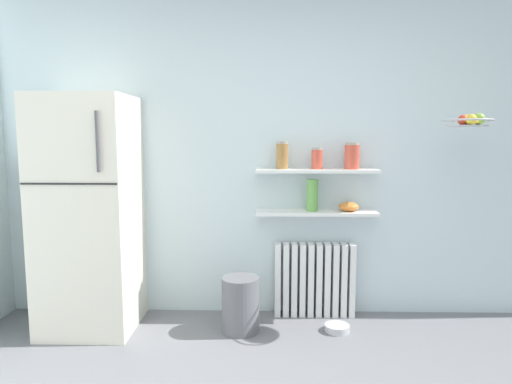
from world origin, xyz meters
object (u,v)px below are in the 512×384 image
object	(u,v)px
storage_jar_1	(317,158)
storage_jar_2	(352,156)
storage_jar_0	(282,155)
refrigerator	(90,214)
radiator	(314,280)
shelf_bowl	(349,207)
trash_bin	(240,304)
pet_food_bowl	(337,328)
vase	(312,195)
hanging_fruit_basket	(469,121)

from	to	relation	value
storage_jar_1	storage_jar_2	xyz separation A→B (m)	(0.27, 0.00, 0.02)
storage_jar_1	storage_jar_2	world-z (taller)	storage_jar_2
storage_jar_0	storage_jar_1	bearing A→B (deg)	0.00
refrigerator	radiator	world-z (taller)	refrigerator
radiator	shelf_bowl	bearing A→B (deg)	-6.73
trash_bin	pet_food_bowl	distance (m)	0.74
storage_jar_0	vase	xyz separation A→B (m)	(0.24, 0.00, -0.31)
trash_bin	shelf_bowl	bearing A→B (deg)	18.87
storage_jar_0	shelf_bowl	xyz separation A→B (m)	(0.52, 0.00, -0.40)
radiator	vase	distance (m)	0.69
radiator	shelf_bowl	xyz separation A→B (m)	(0.25, -0.03, 0.60)
refrigerator	trash_bin	xyz separation A→B (m)	(1.13, -0.07, -0.66)
shelf_bowl	radiator	bearing A→B (deg)	173.27
pet_food_bowl	storage_jar_0	bearing A→B (deg)	146.15
storage_jar_1	hanging_fruit_basket	bearing A→B (deg)	-14.43
trash_bin	storage_jar_1	bearing A→B (deg)	26.16
storage_jar_1	shelf_bowl	size ratio (longest dim) A/B	1.07
refrigerator	pet_food_bowl	distance (m)	2.04
storage_jar_0	pet_food_bowl	distance (m)	1.37
refrigerator	hanging_fruit_basket	bearing A→B (deg)	-1.07
radiator	hanging_fruit_basket	distance (m)	1.65
vase	hanging_fruit_basket	size ratio (longest dim) A/B	0.73
pet_food_bowl	hanging_fruit_basket	bearing A→B (deg)	0.52
storage_jar_1	pet_food_bowl	bearing A→B (deg)	-62.98
storage_jar_1	vase	world-z (taller)	storage_jar_1
radiator	shelf_bowl	distance (m)	0.66
refrigerator	shelf_bowl	xyz separation A→B (m)	(1.96, 0.21, 0.03)
radiator	hanging_fruit_basket	xyz separation A→B (m)	(1.03, -0.30, 1.26)
storage_jar_1	storage_jar_0	bearing A→B (deg)	180.00
storage_jar_2	shelf_bowl	bearing A→B (deg)	180.00
pet_food_bowl	trash_bin	bearing A→B (deg)	-179.10
vase	trash_bin	world-z (taller)	vase
radiator	hanging_fruit_basket	size ratio (longest dim) A/B	1.87
storage_jar_0	storage_jar_1	xyz separation A→B (m)	(0.27, 0.00, -0.02)
shelf_bowl	pet_food_bowl	world-z (taller)	shelf_bowl
trash_bin	storage_jar_0	bearing A→B (deg)	42.44
storage_jar_2	trash_bin	world-z (taller)	storage_jar_2
vase	hanging_fruit_basket	world-z (taller)	hanging_fruit_basket
hanging_fruit_basket	storage_jar_2	bearing A→B (deg)	160.82
storage_jar_2	hanging_fruit_basket	world-z (taller)	hanging_fruit_basket
refrigerator	shelf_bowl	bearing A→B (deg)	6.23
storage_jar_0	vase	world-z (taller)	storage_jar_0
storage_jar_2	trash_bin	xyz separation A→B (m)	(-0.85, -0.29, -1.09)
storage_jar_1	hanging_fruit_basket	world-z (taller)	hanging_fruit_basket
storage_jar_1	shelf_bowl	xyz separation A→B (m)	(0.25, 0.00, -0.38)
trash_bin	pet_food_bowl	size ratio (longest dim) A/B	2.22
trash_bin	hanging_fruit_basket	bearing A→B (deg)	0.69
radiator	refrigerator	bearing A→B (deg)	-171.86
trash_bin	vase	bearing A→B (deg)	27.43
storage_jar_2	shelf_bowl	xyz separation A→B (m)	(-0.01, 0.00, -0.40)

